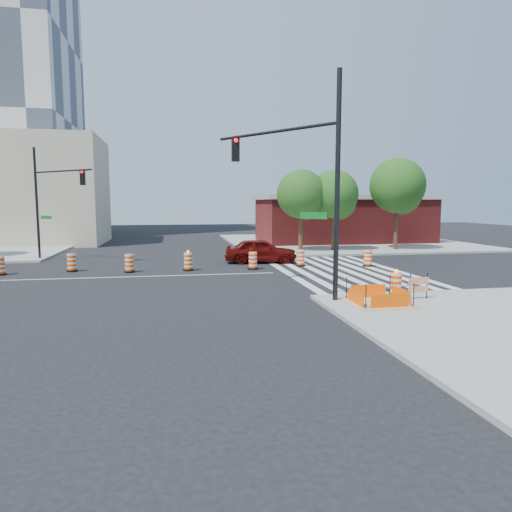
# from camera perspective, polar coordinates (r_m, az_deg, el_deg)

# --- Properties ---
(ground) EXTENTS (120.00, 120.00, 0.00)m
(ground) POSITION_cam_1_polar(r_m,az_deg,el_deg) (24.84, -13.84, -2.50)
(ground) COLOR black
(ground) RESTS_ON ground
(sidewalk_ne) EXTENTS (22.00, 22.00, 0.15)m
(sidewalk_ne) POSITION_cam_1_polar(r_m,az_deg,el_deg) (45.72, 10.75, 1.76)
(sidewalk_ne) COLOR gray
(sidewalk_ne) RESTS_ON ground
(crosswalk_east) EXTENTS (6.75, 13.50, 0.01)m
(crosswalk_east) POSITION_cam_1_polar(r_m,az_deg,el_deg) (26.51, 10.51, -1.84)
(crosswalk_east) COLOR silver
(crosswalk_east) RESTS_ON ground
(lane_centerline) EXTENTS (14.00, 0.12, 0.01)m
(lane_centerline) POSITION_cam_1_polar(r_m,az_deg,el_deg) (24.84, -13.84, -2.49)
(lane_centerline) COLOR silver
(lane_centerline) RESTS_ON ground
(excavation_pit) EXTENTS (2.20, 2.20, 0.90)m
(excavation_pit) POSITION_cam_1_polar(r_m,az_deg,el_deg) (17.57, 15.05, -5.54)
(excavation_pit) COLOR tan
(excavation_pit) RESTS_ON ground
(brick_storefront) EXTENTS (16.50, 8.50, 4.60)m
(brick_storefront) POSITION_cam_1_polar(r_m,az_deg,el_deg) (45.59, 10.81, 4.56)
(brick_storefront) COLOR maroon
(brick_storefront) RESTS_ON ground
(beige_midrise) EXTENTS (14.00, 10.00, 10.00)m
(beige_midrise) POSITION_cam_1_polar(r_m,az_deg,el_deg) (48.44, -26.85, 7.26)
(beige_midrise) COLOR #C5B796
(beige_midrise) RESTS_ON ground
(red_coupe) EXTENTS (4.84, 2.40, 1.59)m
(red_coupe) POSITION_cam_1_polar(r_m,az_deg,el_deg) (29.61, 0.57, 0.68)
(red_coupe) COLOR #520907
(red_coupe) RESTS_ON ground
(signal_pole_se) EXTENTS (3.95, 5.34, 8.59)m
(signal_pole_se) POSITION_cam_1_polar(r_m,az_deg,el_deg) (18.60, 5.47, 10.92)
(signal_pole_se) COLOR black
(signal_pole_se) RESTS_ON ground
(signal_pole_nw) EXTENTS (4.30, 3.77, 7.40)m
(signal_pole_nw) POSITION_cam_1_polar(r_m,az_deg,el_deg) (32.82, -24.27, 7.25)
(signal_pole_nw) COLOR black
(signal_pole_nw) RESTS_ON ground
(pit_drum) EXTENTS (0.56, 0.56, 1.10)m
(pit_drum) POSITION_cam_1_polar(r_m,az_deg,el_deg) (19.00, 17.07, -3.52)
(pit_drum) COLOR black
(pit_drum) RESTS_ON ground
(barricade) EXTENTS (0.86, 0.11, 1.01)m
(barricade) POSITION_cam_1_polar(r_m,az_deg,el_deg) (18.81, 19.66, -3.41)
(barricade) COLOR #FF4805
(barricade) RESTS_ON ground
(tree_north_c) EXTENTS (3.85, 3.80, 6.47)m
(tree_north_c) POSITION_cam_1_polar(r_m,az_deg,el_deg) (35.89, 5.73, 7.35)
(tree_north_c) COLOR #382314
(tree_north_c) RESTS_ON ground
(tree_north_d) EXTENTS (3.79, 3.79, 6.44)m
(tree_north_d) POSITION_cam_1_polar(r_m,az_deg,el_deg) (36.61, 9.79, 7.26)
(tree_north_d) COLOR #382314
(tree_north_d) RESTS_ON ground
(tree_north_e) EXTENTS (4.38, 4.38, 7.45)m
(tree_north_e) POSITION_cam_1_polar(r_m,az_deg,el_deg) (38.55, 17.28, 8.02)
(tree_north_e) COLOR #382314
(tree_north_e) RESTS_ON ground
(median_drum_1) EXTENTS (0.60, 0.60, 1.02)m
(median_drum_1) POSITION_cam_1_polar(r_m,az_deg,el_deg) (28.12, -29.37, -1.13)
(median_drum_1) COLOR black
(median_drum_1) RESTS_ON ground
(median_drum_2) EXTENTS (0.60, 0.60, 1.02)m
(median_drum_2) POSITION_cam_1_polar(r_m,az_deg,el_deg) (27.80, -22.04, -0.84)
(median_drum_2) COLOR black
(median_drum_2) RESTS_ON ground
(median_drum_3) EXTENTS (0.60, 0.60, 1.02)m
(median_drum_3) POSITION_cam_1_polar(r_m,az_deg,el_deg) (26.44, -15.55, -0.96)
(median_drum_3) COLOR black
(median_drum_3) RESTS_ON ground
(median_drum_4) EXTENTS (0.60, 0.60, 1.18)m
(median_drum_4) POSITION_cam_1_polar(r_m,az_deg,el_deg) (26.44, -8.47, -0.77)
(median_drum_4) COLOR black
(median_drum_4) RESTS_ON ground
(median_drum_5) EXTENTS (0.60, 0.60, 1.02)m
(median_drum_5) POSITION_cam_1_polar(r_m,az_deg,el_deg) (26.64, -0.39, -0.66)
(median_drum_5) COLOR black
(median_drum_5) RESTS_ON ground
(median_drum_6) EXTENTS (0.60, 0.60, 1.02)m
(median_drum_6) POSITION_cam_1_polar(r_m,az_deg,el_deg) (28.14, 5.59, -0.30)
(median_drum_6) COLOR black
(median_drum_6) RESTS_ON ground
(median_drum_7) EXTENTS (0.60, 0.60, 1.02)m
(median_drum_7) POSITION_cam_1_polar(r_m,az_deg,el_deg) (28.67, 13.81, -0.33)
(median_drum_7) COLOR black
(median_drum_7) RESTS_ON ground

